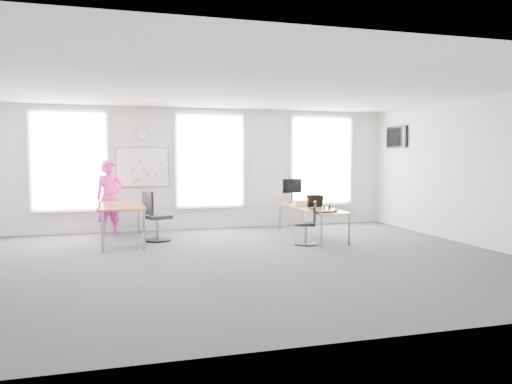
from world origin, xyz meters
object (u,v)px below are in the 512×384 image
object	(u,v)px
chair_left	(155,219)
chair_right	(308,226)
desk_left	(122,207)
monitor	(292,188)
desk_right	(311,209)
headphones	(326,207)
keyboard	(325,212)
person	(109,198)

from	to	relation	value
chair_left	chair_right	bearing A→B (deg)	-134.78
desk_left	monitor	xyz separation A→B (m)	(4.08, 0.79, 0.28)
desk_right	chair_left	distance (m)	3.48
headphones	monitor	bearing A→B (deg)	98.34
chair_left	keyboard	world-z (taller)	chair_left
desk_left	chair_left	bearing A→B (deg)	-6.01
chair_left	headphones	size ratio (longest dim) A/B	6.59
chair_left	keyboard	xyz separation A→B (m)	(3.32, -1.39, 0.21)
desk_right	keyboard	bearing A→B (deg)	-96.97
monitor	desk_right	bearing A→B (deg)	-98.51
desk_right	headphones	bearing A→B (deg)	-75.46
person	keyboard	xyz separation A→B (m)	(4.26, -2.51, -0.19)
desk_right	desk_left	size ratio (longest dim) A/B	1.23
desk_right	desk_left	bearing A→B (deg)	175.05
desk_right	person	distance (m)	4.62
desk_left	monitor	distance (m)	4.17
desk_right	keyboard	xyz separation A→B (m)	(-0.14, -1.11, 0.05)
person	keyboard	world-z (taller)	person
keyboard	headphones	xyz separation A→B (m)	(0.27, 0.57, 0.03)
keyboard	monitor	xyz separation A→B (m)	(0.09, 2.25, 0.35)
chair_left	headphones	world-z (taller)	chair_left
person	monitor	size ratio (longest dim) A/B	2.90
monitor	headphones	bearing A→B (deg)	-94.45
desk_left	chair_right	bearing A→B (deg)	-20.35
chair_right	headphones	distance (m)	0.83
keyboard	monitor	size ratio (longest dim) A/B	0.72
person	headphones	xyz separation A→B (m)	(4.53, -1.94, -0.16)
chair_right	keyboard	size ratio (longest dim) A/B	2.05
chair_left	person	xyz separation A→B (m)	(-0.93, 1.11, 0.40)
headphones	keyboard	bearing A→B (deg)	-113.42
keyboard	headphones	world-z (taller)	headphones
desk_right	headphones	distance (m)	0.56
desk_right	monitor	world-z (taller)	monitor
person	headphones	world-z (taller)	person
keyboard	headphones	size ratio (longest dim) A/B	2.66
chair_right	desk_left	bearing A→B (deg)	-85.43
chair_right	person	distance (m)	4.63
chair_left	headphones	xyz separation A→B (m)	(3.60, -0.82, 0.24)
desk_left	keyboard	distance (m)	4.25
desk_left	person	distance (m)	1.09
desk_left	monitor	world-z (taller)	monitor
desk_right	monitor	distance (m)	1.22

